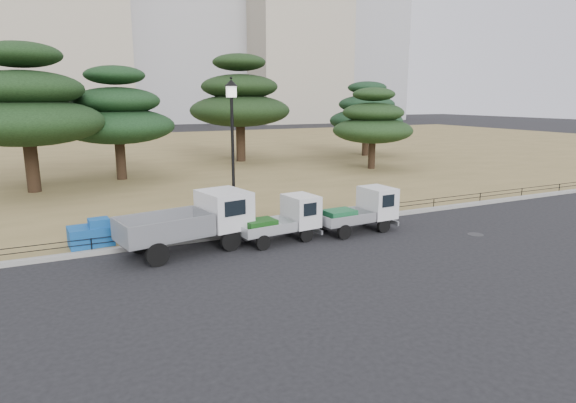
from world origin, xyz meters
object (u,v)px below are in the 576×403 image
street_lamp (232,131)px  truck_kei_rear (361,210)px  tarp_pile (92,234)px  truck_kei_front (284,219)px  truck_large (194,220)px

street_lamp → truck_kei_rear: bearing=-20.2°
tarp_pile → truck_kei_front: bearing=-17.1°
truck_kei_front → street_lamp: 3.79m
truck_kei_front → street_lamp: bearing=124.3°
truck_kei_front → tarp_pile: (-6.44, 1.99, -0.28)m
truck_large → street_lamp: 3.69m
truck_kei_front → truck_large: bearing=168.0°
truck_large → truck_kei_front: truck_large is taller
truck_kei_front → street_lamp: street_lamp is taller
truck_kei_rear → truck_large: bearing=172.3°
truck_large → truck_kei_front: 3.29m
street_lamp → truck_large: bearing=-146.9°
truck_large → truck_kei_rear: 6.59m
truck_large → street_lamp: (1.91, 1.25, 2.90)m
truck_large → street_lamp: street_lamp is taller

